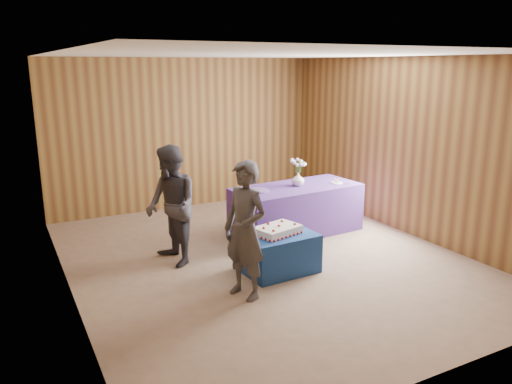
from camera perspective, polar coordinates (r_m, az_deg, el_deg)
ground at (r=6.89m, az=1.04°, el=-7.61°), size 6.00×6.00×0.00m
room_shell at (r=6.43m, az=1.11°, el=7.45°), size 5.04×6.04×2.72m
cake_table at (r=6.43m, az=2.51°, el=-6.87°), size 0.93×0.74×0.50m
serving_table at (r=7.84m, az=4.63°, el=-2.00°), size 2.06×1.03×0.75m
sheet_cake at (r=6.32m, az=2.49°, el=-4.36°), size 0.66×0.52×0.13m
vase at (r=7.75m, az=4.81°, el=1.47°), size 0.24×0.24×0.21m
flower_spray at (r=7.70m, az=4.86°, el=3.41°), size 0.25×0.25×0.19m
platter at (r=7.41m, az=0.26°, el=0.18°), size 0.42×0.42×0.02m
plate at (r=8.02m, az=9.20°, el=1.05°), size 0.22×0.22×0.01m
cake_slice at (r=8.01m, az=9.22°, el=1.30°), size 0.09×0.08×0.08m
knife at (r=7.95m, az=9.79°, el=0.88°), size 0.26×0.08×0.00m
guest_left at (r=5.56m, az=-1.25°, el=-4.42°), size 0.55×0.67×1.58m
guest_right at (r=6.57m, az=-9.64°, el=-1.60°), size 0.67×0.83×1.59m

